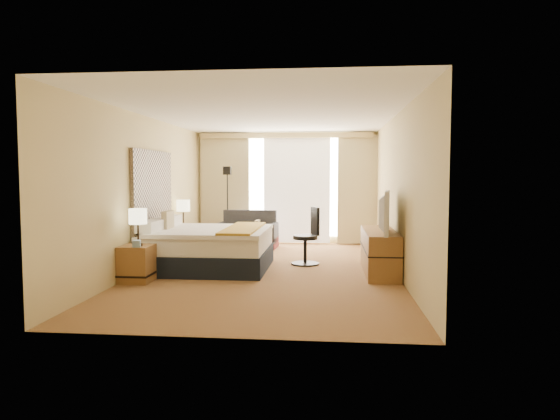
# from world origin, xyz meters

# --- Properties ---
(floor) EXTENTS (4.20, 7.00, 0.02)m
(floor) POSITION_xyz_m (0.00, 0.00, 0.00)
(floor) COLOR maroon
(floor) RESTS_ON ground
(ceiling) EXTENTS (4.20, 7.00, 0.02)m
(ceiling) POSITION_xyz_m (0.00, 0.00, 2.60)
(ceiling) COLOR white
(ceiling) RESTS_ON wall_back
(wall_back) EXTENTS (4.20, 0.02, 2.60)m
(wall_back) POSITION_xyz_m (0.00, 3.50, 1.30)
(wall_back) COLOR tan
(wall_back) RESTS_ON ground
(wall_front) EXTENTS (4.20, 0.02, 2.60)m
(wall_front) POSITION_xyz_m (0.00, -3.50, 1.30)
(wall_front) COLOR tan
(wall_front) RESTS_ON ground
(wall_left) EXTENTS (0.02, 7.00, 2.60)m
(wall_left) POSITION_xyz_m (-2.10, 0.00, 1.30)
(wall_left) COLOR tan
(wall_left) RESTS_ON ground
(wall_right) EXTENTS (0.02, 7.00, 2.60)m
(wall_right) POSITION_xyz_m (2.10, 0.00, 1.30)
(wall_right) COLOR tan
(wall_right) RESTS_ON ground
(headboard) EXTENTS (0.06, 1.85, 1.50)m
(headboard) POSITION_xyz_m (-2.06, 0.20, 1.28)
(headboard) COLOR black
(headboard) RESTS_ON wall_left
(nightstand_left) EXTENTS (0.45, 0.52, 0.55)m
(nightstand_left) POSITION_xyz_m (-1.87, -1.05, 0.28)
(nightstand_left) COLOR olive
(nightstand_left) RESTS_ON floor
(nightstand_right) EXTENTS (0.45, 0.52, 0.55)m
(nightstand_right) POSITION_xyz_m (-1.87, 1.45, 0.28)
(nightstand_right) COLOR olive
(nightstand_right) RESTS_ON floor
(media_dresser) EXTENTS (0.50, 1.80, 0.70)m
(media_dresser) POSITION_xyz_m (1.83, 0.00, 0.35)
(media_dresser) COLOR olive
(media_dresser) RESTS_ON floor
(window) EXTENTS (2.30, 0.02, 2.30)m
(window) POSITION_xyz_m (0.25, 3.47, 1.32)
(window) COLOR white
(window) RESTS_ON wall_back
(curtains) EXTENTS (4.12, 0.19, 2.56)m
(curtains) POSITION_xyz_m (-0.00, 3.39, 1.41)
(curtains) COLOR #C6BC8C
(curtains) RESTS_ON floor
(bed) EXTENTS (2.04, 1.86, 0.99)m
(bed) POSITION_xyz_m (-1.06, 0.08, 0.36)
(bed) COLOR black
(bed) RESTS_ON floor
(loveseat) EXTENTS (1.33, 0.76, 0.81)m
(loveseat) POSITION_xyz_m (-0.79, 2.67, 0.27)
(loveseat) COLOR #521917
(loveseat) RESTS_ON floor
(floor_lamp) EXTENTS (0.23, 0.23, 1.80)m
(floor_lamp) POSITION_xyz_m (-1.30, 2.93, 1.27)
(floor_lamp) COLOR black
(floor_lamp) RESTS_ON floor
(desk_chair) EXTENTS (0.51, 0.51, 1.03)m
(desk_chair) POSITION_xyz_m (0.63, 0.66, 0.46)
(desk_chair) COLOR black
(desk_chair) RESTS_ON floor
(lamp_left) EXTENTS (0.26, 0.26, 0.56)m
(lamp_left) POSITION_xyz_m (-1.82, -1.12, 0.98)
(lamp_left) COLOR black
(lamp_left) RESTS_ON nightstand_left
(lamp_right) EXTENTS (0.26, 0.26, 0.56)m
(lamp_right) POSITION_xyz_m (-1.91, 1.51, 0.98)
(lamp_right) COLOR black
(lamp_right) RESTS_ON nightstand_right
(tissue_box) EXTENTS (0.14, 0.14, 0.10)m
(tissue_box) POSITION_xyz_m (-1.80, -1.22, 0.60)
(tissue_box) COLOR #89AED5
(tissue_box) RESTS_ON nightstand_left
(telephone) EXTENTS (0.24, 0.21, 0.08)m
(telephone) POSITION_xyz_m (-1.80, 1.52, 0.59)
(telephone) COLOR black
(telephone) RESTS_ON nightstand_right
(television) EXTENTS (0.29, 1.15, 0.66)m
(television) POSITION_xyz_m (1.78, -0.39, 1.03)
(television) COLOR black
(television) RESTS_ON media_dresser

